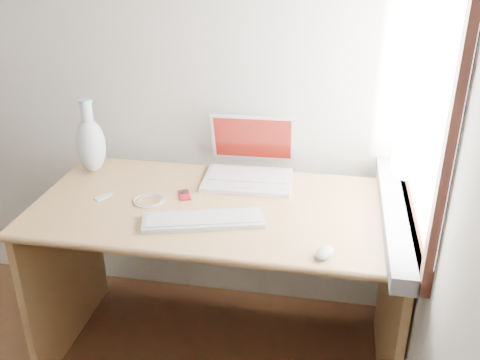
% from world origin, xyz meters
% --- Properties ---
extents(back_wall, '(3.50, 0.04, 2.60)m').
position_xyz_m(back_wall, '(0.00, 1.75, 1.30)').
color(back_wall, silver).
rests_on(back_wall, floor).
extents(window, '(0.11, 0.99, 1.10)m').
position_xyz_m(window, '(1.72, 1.30, 1.28)').
color(window, white).
rests_on(window, right_wall).
extents(desk, '(1.43, 0.72, 0.76)m').
position_xyz_m(desk, '(1.02, 1.38, 0.54)').
color(desk, tan).
rests_on(desk, floor).
extents(laptop, '(0.38, 0.32, 0.25)m').
position_xyz_m(laptop, '(1.10, 1.56, 0.81)').
color(laptop, white).
rests_on(laptop, desk).
extents(external_keyboard, '(0.46, 0.25, 0.02)m').
position_xyz_m(external_keyboard, '(1.00, 1.14, 0.77)').
color(external_keyboard, silver).
rests_on(external_keyboard, desk).
extents(mouse, '(0.08, 0.10, 0.03)m').
position_xyz_m(mouse, '(1.44, 1.00, 0.77)').
color(mouse, white).
rests_on(mouse, desk).
extents(ipod, '(0.07, 0.10, 0.01)m').
position_xyz_m(ipod, '(0.87, 1.34, 0.76)').
color(ipod, '#A40B1A').
rests_on(ipod, desk).
extents(cable_coil, '(0.15, 0.15, 0.01)m').
position_xyz_m(cable_coil, '(0.75, 1.26, 0.76)').
color(cable_coil, silver).
rests_on(cable_coil, desk).
extents(remote, '(0.07, 0.08, 0.01)m').
position_xyz_m(remote, '(0.56, 1.26, 0.76)').
color(remote, silver).
rests_on(remote, desk).
extents(vase, '(0.13, 0.13, 0.33)m').
position_xyz_m(vase, '(0.41, 1.50, 0.89)').
color(vase, white).
rests_on(vase, desk).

